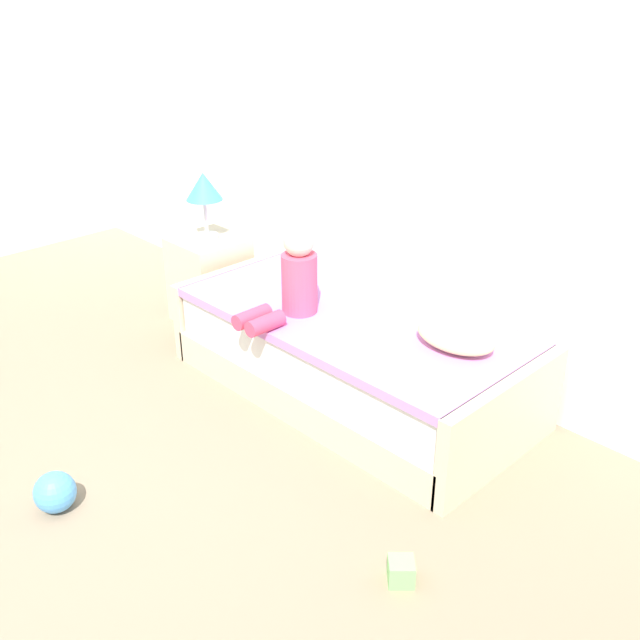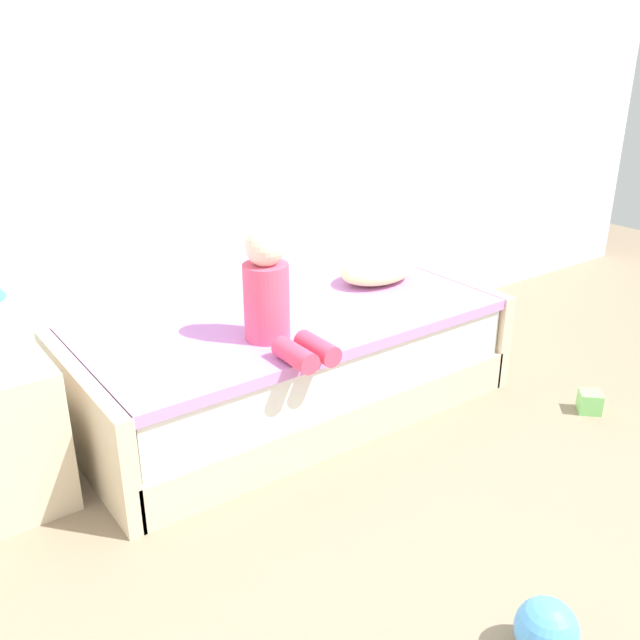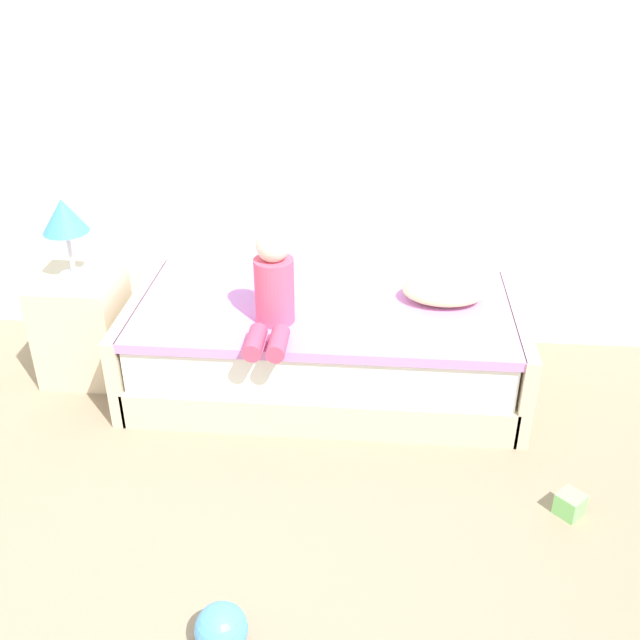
{
  "view_description": "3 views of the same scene",
  "coord_description": "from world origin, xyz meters",
  "px_view_note": "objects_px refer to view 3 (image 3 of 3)",
  "views": [
    {
      "loc": [
        2.57,
        -0.72,
        2.28
      ],
      "look_at": [
        0.05,
        1.75,
        0.55
      ],
      "focal_mm": 41.24,
      "sensor_mm": 36.0,
      "label": 1
    },
    {
      "loc": [
        -1.65,
        -0.59,
        1.75
      ],
      "look_at": [
        0.05,
        1.75,
        0.55
      ],
      "focal_mm": 39.0,
      "sensor_mm": 36.0,
      "label": 2
    },
    {
      "loc": [
        0.31,
        -1.42,
        2.35
      ],
      "look_at": [
        0.05,
        1.75,
        0.55
      ],
      "focal_mm": 41.16,
      "sensor_mm": 36.0,
      "label": 3
    }
  ],
  "objects_px": {
    "child_figure": "(273,289)",
    "nightstand": "(84,326)",
    "toy_ball": "(221,629)",
    "toy_block": "(570,504)",
    "bed": "(324,346)",
    "table_lamp": "(64,220)",
    "pillow": "(444,290)"
  },
  "relations": [
    {
      "from": "child_figure",
      "to": "table_lamp",
      "type": "bearing_deg",
      "value": 168.0
    },
    {
      "from": "child_figure",
      "to": "toy_block",
      "type": "bearing_deg",
      "value": -26.55
    },
    {
      "from": "pillow",
      "to": "child_figure",
      "type": "bearing_deg",
      "value": -159.31
    },
    {
      "from": "toy_ball",
      "to": "pillow",
      "type": "bearing_deg",
      "value": 64.62
    },
    {
      "from": "bed",
      "to": "child_figure",
      "type": "height_order",
      "value": "child_figure"
    },
    {
      "from": "pillow",
      "to": "toy_block",
      "type": "distance_m",
      "value": 1.26
    },
    {
      "from": "nightstand",
      "to": "toy_block",
      "type": "xyz_separation_m",
      "value": [
        2.51,
        -0.94,
        -0.25
      ]
    },
    {
      "from": "bed",
      "to": "pillow",
      "type": "height_order",
      "value": "pillow"
    },
    {
      "from": "pillow",
      "to": "toy_ball",
      "type": "relative_size",
      "value": 2.28
    },
    {
      "from": "pillow",
      "to": "table_lamp",
      "type": "bearing_deg",
      "value": -177.36
    },
    {
      "from": "bed",
      "to": "toy_block",
      "type": "bearing_deg",
      "value": -38.56
    },
    {
      "from": "nightstand",
      "to": "pillow",
      "type": "height_order",
      "value": "pillow"
    },
    {
      "from": "bed",
      "to": "nightstand",
      "type": "distance_m",
      "value": 1.35
    },
    {
      "from": "nightstand",
      "to": "child_figure",
      "type": "relative_size",
      "value": 1.18
    },
    {
      "from": "nightstand",
      "to": "child_figure",
      "type": "distance_m",
      "value": 1.21
    },
    {
      "from": "bed",
      "to": "toy_ball",
      "type": "xyz_separation_m",
      "value": [
        -0.23,
        -1.72,
        -0.15
      ]
    },
    {
      "from": "table_lamp",
      "to": "toy_block",
      "type": "distance_m",
      "value": 2.82
    },
    {
      "from": "nightstand",
      "to": "toy_ball",
      "type": "bearing_deg",
      "value": -57.1
    },
    {
      "from": "table_lamp",
      "to": "toy_ball",
      "type": "distance_m",
      "value": 2.23
    },
    {
      "from": "child_figure",
      "to": "nightstand",
      "type": "bearing_deg",
      "value": 168.0
    },
    {
      "from": "toy_block",
      "to": "child_figure",
      "type": "bearing_deg",
      "value": 153.45
    },
    {
      "from": "pillow",
      "to": "toy_block",
      "type": "height_order",
      "value": "pillow"
    },
    {
      "from": "bed",
      "to": "table_lamp",
      "type": "distance_m",
      "value": 1.52
    },
    {
      "from": "child_figure",
      "to": "toy_block",
      "type": "xyz_separation_m",
      "value": [
        1.4,
        -0.7,
        -0.65
      ]
    },
    {
      "from": "child_figure",
      "to": "pillow",
      "type": "relative_size",
      "value": 1.16
    },
    {
      "from": "toy_ball",
      "to": "toy_block",
      "type": "distance_m",
      "value": 1.61
    },
    {
      "from": "table_lamp",
      "to": "pillow",
      "type": "relative_size",
      "value": 1.02
    },
    {
      "from": "nightstand",
      "to": "pillow",
      "type": "bearing_deg",
      "value": 2.64
    },
    {
      "from": "child_figure",
      "to": "bed",
      "type": "bearing_deg",
      "value": 44.12
    },
    {
      "from": "table_lamp",
      "to": "nightstand",
      "type": "bearing_deg",
      "value": 0.0
    },
    {
      "from": "nightstand",
      "to": "toy_ball",
      "type": "height_order",
      "value": "nightstand"
    },
    {
      "from": "table_lamp",
      "to": "toy_block",
      "type": "relative_size",
      "value": 4.26
    }
  ]
}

